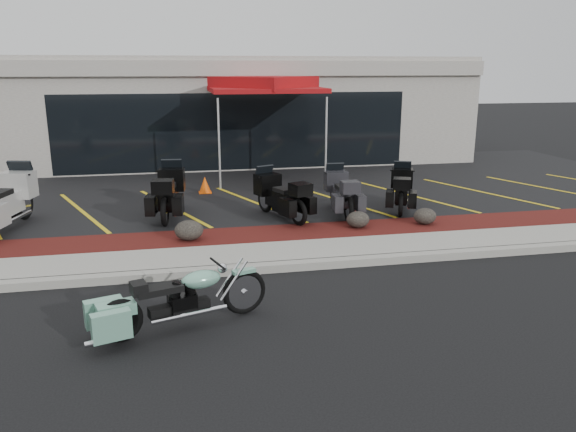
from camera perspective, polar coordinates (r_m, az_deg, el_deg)
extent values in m
plane|color=black|center=(9.65, 1.76, -7.27)|extent=(90.00, 90.00, 0.00)
cube|color=gray|center=(10.44, 0.63, -5.06)|extent=(24.00, 0.25, 0.15)
cube|color=gray|center=(11.09, -0.13, -3.85)|extent=(24.00, 1.20, 0.15)
cube|color=black|center=(12.21, -1.24, -2.05)|extent=(24.00, 1.20, 0.16)
cube|color=black|center=(17.39, -4.43, 3.03)|extent=(26.00, 9.60, 0.15)
cube|color=gray|center=(23.35, -6.51, 10.78)|extent=(18.00, 8.00, 4.00)
cube|color=black|center=(19.44, -5.39, 8.52)|extent=(12.00, 0.06, 2.60)
cube|color=gray|center=(19.30, -5.53, 14.72)|extent=(18.00, 0.30, 0.50)
ellipsoid|color=black|center=(11.79, -10.03, -1.43)|extent=(0.59, 0.49, 0.42)
ellipsoid|color=black|center=(12.62, 7.11, -0.35)|extent=(0.52, 0.43, 0.37)
ellipsoid|color=black|center=(13.18, 13.74, -0.01)|extent=(0.53, 0.44, 0.37)
cone|color=#F75408|center=(16.24, -8.44, 3.16)|extent=(0.37, 0.37, 0.46)
cylinder|color=silver|center=(17.11, -8.67, 7.44)|extent=(0.06, 0.06, 2.64)
cylinder|color=silver|center=(16.50, 2.19, 7.33)|extent=(0.06, 0.06, 2.64)
cylinder|color=silver|center=(20.19, -6.10, 8.65)|extent=(0.06, 0.06, 2.64)
cylinder|color=silver|center=(19.67, 3.13, 8.54)|extent=(0.06, 0.06, 2.64)
cube|color=maroon|center=(18.18, -2.42, 12.75)|extent=(4.39, 4.39, 0.14)
cube|color=maroon|center=(18.17, -2.42, 13.36)|extent=(3.37, 3.37, 0.40)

